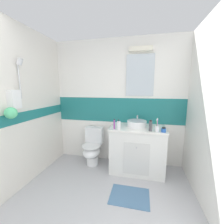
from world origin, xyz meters
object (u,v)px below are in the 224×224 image
at_px(soap_dispenser, 119,125).
at_px(sink_basin, 137,123).
at_px(shampoo_bottle_tall, 150,126).
at_px(toilet, 93,147).
at_px(toothbrush_cup, 157,128).
at_px(hair_gel_jar, 164,130).
at_px(toothpaste_tube_upright, 114,124).

bearing_deg(soap_dispenser, sink_basin, 38.83).
xyz_separation_m(soap_dispenser, shampoo_bottle_tall, (0.53, 0.00, 0.02)).
height_order(sink_basin, toilet, sink_basin).
distance_m(toothbrush_cup, soap_dispenser, 0.63).
bearing_deg(sink_basin, toothbrush_cup, -35.14).
bearing_deg(toilet, soap_dispenser, -23.89).
xyz_separation_m(sink_basin, toilet, (-0.88, 0.02, -0.56)).
height_order(sink_basin, toothbrush_cup, toothbrush_cup).
xyz_separation_m(soap_dispenser, hair_gel_jar, (0.73, -0.01, -0.03)).
relative_size(sink_basin, shampoo_bottle_tall, 2.13).
bearing_deg(toothpaste_tube_upright, sink_basin, 32.51).
relative_size(sink_basin, soap_dispenser, 2.21).
relative_size(hair_gel_jar, shampoo_bottle_tall, 0.43).
distance_m(sink_basin, toilet, 1.04).
distance_m(toothbrush_cup, hair_gel_jar, 0.10).
relative_size(toilet, toothpaste_tube_upright, 4.26).
bearing_deg(toothpaste_tube_upright, soap_dispenser, -0.36).
bearing_deg(shampoo_bottle_tall, toilet, 167.10).
height_order(soap_dispenser, shampoo_bottle_tall, shampoo_bottle_tall).
relative_size(sink_basin, toothpaste_tube_upright, 2.22).
relative_size(sink_basin, toothbrush_cup, 1.75).
bearing_deg(toothbrush_cup, shampoo_bottle_tall, 177.92).
bearing_deg(soap_dispenser, toothbrush_cup, -0.02).
distance_m(sink_basin, toothpaste_tube_upright, 0.44).
xyz_separation_m(toothbrush_cup, hair_gel_jar, (0.10, -0.01, -0.02)).
distance_m(toothbrush_cup, toothpaste_tube_upright, 0.71).
bearing_deg(toothpaste_tube_upright, hair_gel_jar, -0.45).
height_order(sink_basin, soap_dispenser, sink_basin).
xyz_separation_m(toilet, toothbrush_cup, (1.21, -0.26, 0.55)).
xyz_separation_m(sink_basin, soap_dispenser, (-0.29, -0.24, 0.01)).
height_order(hair_gel_jar, toothpaste_tube_upright, toothpaste_tube_upright).
bearing_deg(toilet, toothpaste_tube_upright, -27.00).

